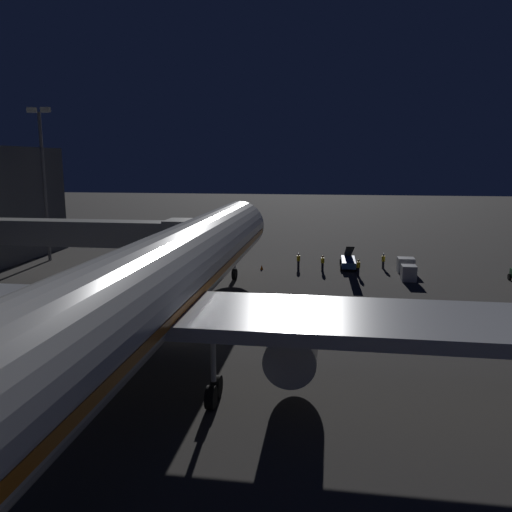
{
  "coord_description": "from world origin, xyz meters",
  "views": [
    {
      "loc": [
        -9.99,
        35.32,
        12.49
      ],
      "look_at": [
        -3.0,
        -11.98,
        3.5
      ],
      "focal_mm": 35.32,
      "sensor_mm": 36.0,
      "label": 1
    }
  ],
  "objects_px": {
    "airliner_at_gate": "(149,290)",
    "ground_crew_by_belt_loader": "(298,260)",
    "ground_crew_marshaller_fwd": "(358,267)",
    "traffic_cone_nose_starboard": "(225,266)",
    "jet_bridge": "(101,234)",
    "ground_crew_near_nose_gear": "(323,262)",
    "belt_loader": "(348,261)",
    "ground_crew_by_tug": "(383,260)",
    "traffic_cone_nose_port": "(262,267)",
    "apron_floodlight_mast": "(44,174)",
    "baggage_container_mid_row": "(406,265)",
    "baggage_container_spare": "(409,273)"
  },
  "relations": [
    {
      "from": "baggage_container_spare",
      "to": "traffic_cone_nose_starboard",
      "type": "relative_size",
      "value": 3.05
    },
    {
      "from": "airliner_at_gate",
      "to": "belt_loader",
      "type": "xyz_separation_m",
      "value": [
        -12.3,
        -33.43,
        -4.48
      ]
    },
    {
      "from": "apron_floodlight_mast",
      "to": "ground_crew_by_belt_loader",
      "type": "relative_size",
      "value": 10.42
    },
    {
      "from": "traffic_cone_nose_starboard",
      "to": "ground_crew_near_nose_gear",
      "type": "bearing_deg",
      "value": -178.5
    },
    {
      "from": "jet_bridge",
      "to": "traffic_cone_nose_port",
      "type": "distance_m",
      "value": 18.8
    },
    {
      "from": "airliner_at_gate",
      "to": "ground_crew_marshaller_fwd",
      "type": "distance_m",
      "value": 32.34
    },
    {
      "from": "ground_crew_by_tug",
      "to": "ground_crew_marshaller_fwd",
      "type": "bearing_deg",
      "value": 54.76
    },
    {
      "from": "baggage_container_mid_row",
      "to": "ground_crew_by_tug",
      "type": "relative_size",
      "value": 1.04
    },
    {
      "from": "jet_bridge",
      "to": "traffic_cone_nose_starboard",
      "type": "height_order",
      "value": "jet_bridge"
    },
    {
      "from": "ground_crew_marshaller_fwd",
      "to": "traffic_cone_nose_starboard",
      "type": "relative_size",
      "value": 3.38
    },
    {
      "from": "traffic_cone_nose_port",
      "to": "ground_crew_by_tug",
      "type": "bearing_deg",
      "value": -169.29
    },
    {
      "from": "belt_loader",
      "to": "baggage_container_spare",
      "type": "distance_m",
      "value": 8.41
    },
    {
      "from": "belt_loader",
      "to": "baggage_container_mid_row",
      "type": "distance_m",
      "value": 6.6
    },
    {
      "from": "apron_floodlight_mast",
      "to": "ground_crew_by_tug",
      "type": "distance_m",
      "value": 43.06
    },
    {
      "from": "ground_crew_by_tug",
      "to": "traffic_cone_nose_port",
      "type": "relative_size",
      "value": 3.23
    },
    {
      "from": "ground_crew_by_belt_loader",
      "to": "traffic_cone_nose_port",
      "type": "bearing_deg",
      "value": 17.16
    },
    {
      "from": "ground_crew_by_tug",
      "to": "traffic_cone_nose_port",
      "type": "bearing_deg",
      "value": 10.71
    },
    {
      "from": "belt_loader",
      "to": "baggage_container_mid_row",
      "type": "height_order",
      "value": "belt_loader"
    },
    {
      "from": "ground_crew_marshaller_fwd",
      "to": "jet_bridge",
      "type": "bearing_deg",
      "value": 18.67
    },
    {
      "from": "belt_loader",
      "to": "traffic_cone_nose_starboard",
      "type": "bearing_deg",
      "value": 9.72
    },
    {
      "from": "baggage_container_mid_row",
      "to": "belt_loader",
      "type": "bearing_deg",
      "value": -13.53
    },
    {
      "from": "airliner_at_gate",
      "to": "ground_crew_near_nose_gear",
      "type": "xyz_separation_m",
      "value": [
        -9.28,
        -31.25,
        -4.32
      ]
    },
    {
      "from": "airliner_at_gate",
      "to": "ground_crew_near_nose_gear",
      "type": "height_order",
      "value": "airliner_at_gate"
    },
    {
      "from": "apron_floodlight_mast",
      "to": "traffic_cone_nose_port",
      "type": "height_order",
      "value": "apron_floodlight_mast"
    },
    {
      "from": "baggage_container_spare",
      "to": "ground_crew_by_belt_loader",
      "type": "height_order",
      "value": "ground_crew_by_belt_loader"
    },
    {
      "from": "belt_loader",
      "to": "apron_floodlight_mast",
      "type": "bearing_deg",
      "value": 1.36
    },
    {
      "from": "traffic_cone_nose_starboard",
      "to": "baggage_container_mid_row",
      "type": "bearing_deg",
      "value": -177.43
    },
    {
      "from": "ground_crew_by_belt_loader",
      "to": "belt_loader",
      "type": "bearing_deg",
      "value": -168.64
    },
    {
      "from": "ground_crew_by_belt_loader",
      "to": "traffic_cone_nose_starboard",
      "type": "xyz_separation_m",
      "value": [
        8.62,
        1.3,
        -0.73
      ]
    },
    {
      "from": "airliner_at_gate",
      "to": "traffic_cone_nose_starboard",
      "type": "xyz_separation_m",
      "value": [
        2.2,
        -30.95,
        -5.06
      ]
    },
    {
      "from": "ground_crew_near_nose_gear",
      "to": "airliner_at_gate",
      "type": "bearing_deg",
      "value": 73.46
    },
    {
      "from": "baggage_container_mid_row",
      "to": "apron_floodlight_mast",
      "type": "bearing_deg",
      "value": -0.84
    },
    {
      "from": "belt_loader",
      "to": "ground_crew_by_belt_loader",
      "type": "distance_m",
      "value": 6.0
    },
    {
      "from": "baggage_container_spare",
      "to": "traffic_cone_nose_starboard",
      "type": "distance_m",
      "value": 20.89
    },
    {
      "from": "ground_crew_marshaller_fwd",
      "to": "ground_crew_by_tug",
      "type": "distance_m",
      "value": 5.44
    },
    {
      "from": "baggage_container_spare",
      "to": "traffic_cone_nose_port",
      "type": "bearing_deg",
      "value": -11.37
    },
    {
      "from": "ground_crew_near_nose_gear",
      "to": "baggage_container_spare",
      "type": "bearing_deg",
      "value": 158.71
    },
    {
      "from": "apron_floodlight_mast",
      "to": "traffic_cone_nose_starboard",
      "type": "height_order",
      "value": "apron_floodlight_mast"
    },
    {
      "from": "apron_floodlight_mast",
      "to": "ground_crew_by_tug",
      "type": "bearing_deg",
      "value": -178.5
    },
    {
      "from": "jet_bridge",
      "to": "ground_crew_near_nose_gear",
      "type": "height_order",
      "value": "jet_bridge"
    },
    {
      "from": "airliner_at_gate",
      "to": "ground_crew_marshaller_fwd",
      "type": "bearing_deg",
      "value": -114.4
    },
    {
      "from": "belt_loader",
      "to": "ground_crew_by_tug",
      "type": "distance_m",
      "value": 4.09
    },
    {
      "from": "jet_bridge",
      "to": "ground_crew_near_nose_gear",
      "type": "relative_size",
      "value": 12.91
    },
    {
      "from": "jet_bridge",
      "to": "ground_crew_marshaller_fwd",
      "type": "distance_m",
      "value": 27.57
    },
    {
      "from": "ground_crew_near_nose_gear",
      "to": "traffic_cone_nose_port",
      "type": "relative_size",
      "value": 3.31
    },
    {
      "from": "baggage_container_spare",
      "to": "traffic_cone_nose_port",
      "type": "relative_size",
      "value": 3.05
    },
    {
      "from": "baggage_container_mid_row",
      "to": "jet_bridge",
      "type": "bearing_deg",
      "value": 20.06
    },
    {
      "from": "ground_crew_near_nose_gear",
      "to": "ground_crew_by_tug",
      "type": "distance_m",
      "value": 7.49
    },
    {
      "from": "ground_crew_by_belt_loader",
      "to": "traffic_cone_nose_port",
      "type": "xyz_separation_m",
      "value": [
        4.22,
        1.3,
        -0.73
      ]
    },
    {
      "from": "airliner_at_gate",
      "to": "ground_crew_by_belt_loader",
      "type": "height_order",
      "value": "airliner_at_gate"
    }
  ]
}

